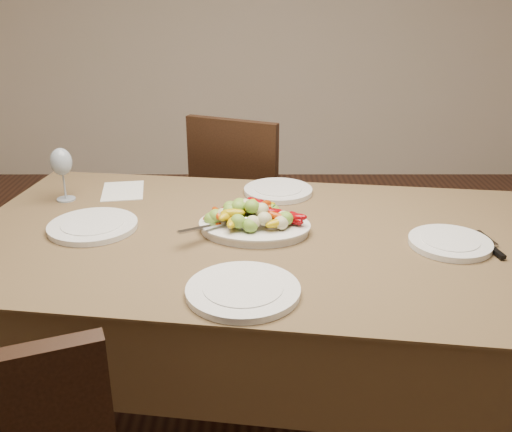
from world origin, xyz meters
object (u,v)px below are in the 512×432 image
object	(u,v)px
dining_table	(256,336)
serving_platter	(254,228)
chair_far	(250,208)
plate_far	(278,191)
wine_glass	(63,173)
plate_left	(93,226)
plate_near	(243,291)
plate_right	(450,243)

from	to	relation	value
dining_table	serving_platter	distance (m)	0.39
chair_far	plate_far	world-z (taller)	chair_far
serving_platter	wine_glass	distance (m)	0.74
dining_table	wine_glass	world-z (taller)	wine_glass
dining_table	plate_far	world-z (taller)	plate_far
serving_platter	plate_left	bearing A→B (deg)	177.66
plate_left	wine_glass	size ratio (longest dim) A/B	1.38
serving_platter	wine_glass	world-z (taller)	wine_glass
plate_near	serving_platter	bearing A→B (deg)	85.84
plate_right	plate_left	bearing A→B (deg)	173.50
dining_table	serving_platter	world-z (taller)	serving_platter
serving_platter	plate_left	xyz separation A→B (m)	(-0.52, 0.02, -0.00)
dining_table	plate_left	size ratio (longest dim) A/B	6.52
chair_far	wine_glass	distance (m)	0.99
dining_table	plate_near	bearing A→B (deg)	-95.14
plate_left	dining_table	bearing A→B (deg)	-4.61
dining_table	plate_right	world-z (taller)	plate_right
chair_far	plate_right	bearing A→B (deg)	144.56
dining_table	chair_far	size ratio (longest dim) A/B	1.94
dining_table	chair_far	distance (m)	0.93
plate_right	wine_glass	distance (m)	1.33
plate_left	plate_far	distance (m)	0.69
serving_platter	dining_table	bearing A→B (deg)	-76.97
plate_right	chair_far	bearing A→B (deg)	121.08
serving_platter	plate_near	xyz separation A→B (m)	(-0.03, -0.39, -0.00)
dining_table	wine_glass	xyz separation A→B (m)	(-0.69, 0.30, 0.48)
serving_platter	plate_left	size ratio (longest dim) A/B	1.21
dining_table	serving_platter	xyz separation A→B (m)	(-0.00, 0.02, 0.39)
plate_far	wine_glass	bearing A→B (deg)	-174.80
plate_right	plate_near	distance (m)	0.68
plate_far	dining_table	bearing A→B (deg)	-102.54
serving_platter	plate_left	world-z (taller)	serving_platter
plate_left	wine_glass	world-z (taller)	wine_glass
dining_table	plate_near	world-z (taller)	plate_near
serving_platter	plate_right	distance (m)	0.59
plate_right	plate_far	bearing A→B (deg)	137.53
plate_right	serving_platter	bearing A→B (deg)	169.87
plate_near	plate_right	bearing A→B (deg)	24.78
dining_table	plate_near	size ratio (longest dim) A/B	6.30
plate_left	wine_glass	bearing A→B (deg)	122.55
dining_table	plate_far	distance (m)	0.54
plate_right	plate_far	size ratio (longest dim) A/B	0.96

